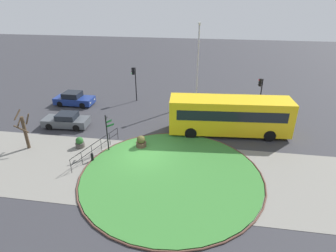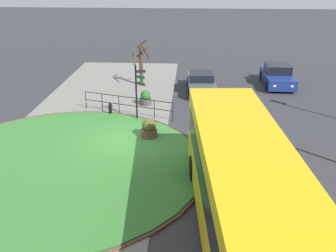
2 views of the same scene
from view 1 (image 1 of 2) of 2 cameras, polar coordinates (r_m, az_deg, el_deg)
ground at (r=21.51m, az=-4.78°, el=-6.15°), size 120.00×120.00×0.00m
sidewalk_paving at (r=19.91m, az=-6.09°, el=-9.09°), size 32.00×8.05×0.02m
grass_island at (r=19.27m, az=0.64°, el=-10.12°), size 12.23×12.23×0.10m
grass_kerb_ring at (r=19.26m, az=0.64°, el=-10.11°), size 12.54×12.54×0.11m
signpost_directional at (r=21.78m, az=-12.33°, el=-0.89°), size 0.51×0.59×3.10m
bollard_foreground at (r=21.37m, az=-15.32°, el=-6.16°), size 0.20×0.20×0.72m
railing_grass_edge at (r=21.99m, az=-14.50°, el=-4.10°), size 1.69×5.25×1.08m
bus_yellow at (r=24.59m, az=12.52°, el=2.16°), size 10.47×3.37×3.23m
car_near_lane at (r=27.34m, az=-20.16°, el=1.05°), size 4.21×1.95×1.34m
car_trailing at (r=32.54m, az=-18.75°, el=5.27°), size 4.24×1.96×1.46m
traffic_light_near at (r=31.61m, az=-6.96°, el=10.02°), size 0.49×0.31×3.86m
traffic_light_far at (r=30.42m, az=18.45°, el=7.57°), size 0.48×0.31×3.38m
lamppost_tall at (r=30.11m, az=6.13°, el=12.78°), size 0.32×0.32×8.65m
planter_near_signpost at (r=22.43m, az=-5.55°, el=-3.34°), size 0.81×0.81×1.04m
planter_kerbside at (r=23.47m, az=-17.68°, el=-3.30°), size 0.72×0.72×0.91m
street_tree_bare at (r=24.43m, az=-27.39°, el=-0.76°), size 1.10×1.27×3.21m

